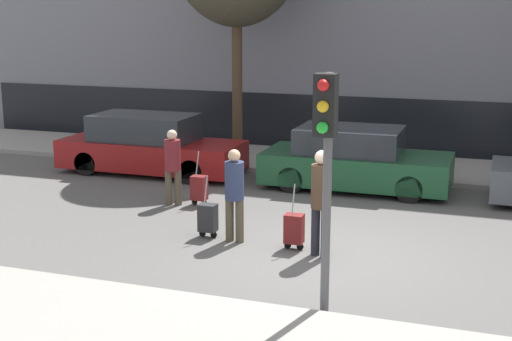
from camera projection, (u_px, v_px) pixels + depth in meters
The scene contains 11 objects.
ground_plane at pixel (324, 255), 12.08m from camera, with size 80.00×80.00×0.00m, color #565451.
sidewalk_far at pixel (388, 167), 18.52m from camera, with size 28.00×3.00×0.12m.
parked_car_0 at pixel (149, 146), 18.01m from camera, with size 4.64×1.71×1.49m.
parked_car_1 at pixel (355, 160), 16.42m from camera, with size 4.27×1.85×1.43m.
pedestrian_left at pixel (173, 163), 14.99m from camera, with size 0.34×0.34×1.62m.
trolley_left at pixel (199, 188), 15.08m from camera, with size 0.34×0.29×1.18m.
pedestrian_center at pixel (234, 190), 12.58m from camera, with size 0.35×0.34×1.69m.
trolley_center at pixel (208, 218), 12.95m from camera, with size 0.34×0.29×1.17m.
pedestrian_right at pixel (321, 196), 11.80m from camera, with size 0.34×0.34×1.82m.
trolley_right at pixel (294, 229), 12.29m from camera, with size 0.34×0.29×1.17m.
traffic_light at pixel (326, 145), 9.20m from camera, with size 0.28×0.47×3.29m.
Camera 1 is at (2.66, -11.21, 4.08)m, focal length 50.00 mm.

